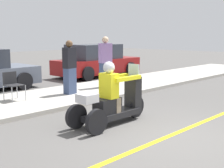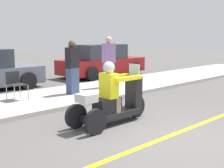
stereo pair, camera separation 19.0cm
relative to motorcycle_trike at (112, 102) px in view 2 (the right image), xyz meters
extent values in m
plane|color=#565451|center=(0.09, -1.43, -0.51)|extent=(60.00, 60.00, 0.00)
cube|color=gold|center=(-0.01, -1.43, -0.51)|extent=(24.00, 0.12, 0.01)
cube|color=#B2ADA3|center=(0.09, 3.17, -0.45)|extent=(28.00, 2.80, 0.12)
cylinder|color=black|center=(0.82, 0.00, -0.25)|extent=(0.54, 0.10, 0.54)
cylinder|color=black|center=(-0.79, -0.32, -0.25)|extent=(0.54, 0.10, 0.54)
cylinder|color=black|center=(-0.79, 0.32, -0.25)|extent=(0.54, 0.10, 0.54)
cube|color=black|center=(-0.01, 0.00, -0.30)|extent=(1.49, 0.44, 0.13)
cube|color=black|center=(-0.16, 0.00, -0.06)|extent=(0.60, 0.35, 0.34)
cube|color=black|center=(0.72, 0.00, 0.07)|extent=(0.24, 0.35, 0.87)
cube|color=silver|center=(0.74, 0.00, 0.65)|extent=(0.03, 0.32, 0.30)
cube|color=silver|center=(-0.76, 0.00, 0.20)|extent=(0.36, 0.35, 0.18)
cube|color=yellow|center=(-0.11, 0.00, 0.38)|extent=(0.26, 0.38, 0.55)
sphere|color=silver|center=(-0.11, 0.00, 0.79)|extent=(0.26, 0.26, 0.26)
cube|color=gray|center=(0.02, -0.12, -0.06)|extent=(0.14, 0.14, 0.34)
cube|color=gray|center=(0.02, 0.12, -0.06)|extent=(0.14, 0.14, 0.34)
cube|color=yellow|center=(0.31, -0.20, 0.52)|extent=(0.83, 0.09, 0.09)
cube|color=yellow|center=(0.31, 0.20, 0.52)|extent=(0.83, 0.09, 0.09)
cube|color=#38476B|center=(1.23, 3.05, 0.02)|extent=(0.40, 0.30, 0.83)
cube|color=black|center=(1.23, 3.05, 0.77)|extent=(0.44, 0.30, 0.66)
sphere|color=brown|center=(1.23, 3.05, 1.21)|extent=(0.22, 0.22, 0.22)
cube|color=#38476B|center=(2.94, 3.15, 0.05)|extent=(0.45, 0.37, 0.88)
cube|color=#9972B2|center=(2.94, 3.15, 0.84)|extent=(0.49, 0.38, 0.70)
sphere|color=beige|center=(2.94, 3.15, 1.31)|extent=(0.24, 0.24, 0.24)
cylinder|color=#A5A8AD|center=(-0.73, 3.17, -0.17)|extent=(0.02, 0.02, 0.44)
cylinder|color=#A5A8AD|center=(-0.29, 3.19, -0.17)|extent=(0.02, 0.02, 0.44)
cylinder|color=#A5A8AD|center=(-0.76, 3.61, -0.17)|extent=(0.02, 0.02, 0.44)
cylinder|color=#A5A8AD|center=(-0.32, 3.63, -0.17)|extent=(0.02, 0.02, 0.44)
cube|color=#232326|center=(-0.53, 3.40, 0.06)|extent=(0.46, 0.46, 0.02)
cube|color=#232326|center=(-0.54, 3.62, 0.24)|extent=(0.44, 0.05, 0.38)
cylinder|color=black|center=(0.97, 5.41, -0.19)|extent=(0.64, 0.22, 0.64)
cylinder|color=black|center=(0.97, 7.24, -0.19)|extent=(0.64, 0.22, 0.64)
cube|color=maroon|center=(5.45, 6.19, 0.00)|extent=(4.39, 1.72, 0.67)
cube|color=#2D333D|center=(5.23, 6.19, 0.68)|extent=(2.42, 1.55, 0.69)
cylinder|color=black|center=(6.87, 5.32, -0.19)|extent=(0.64, 0.22, 0.64)
cylinder|color=black|center=(6.87, 7.05, -0.19)|extent=(0.64, 0.22, 0.64)
cylinder|color=black|center=(4.02, 5.32, -0.19)|extent=(0.64, 0.22, 0.64)
cylinder|color=black|center=(4.02, 7.05, -0.19)|extent=(0.64, 0.22, 0.64)
camera|label=1|loc=(-4.97, -4.74, 1.50)|focal=50.00mm
camera|label=2|loc=(-4.84, -4.88, 1.50)|focal=50.00mm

